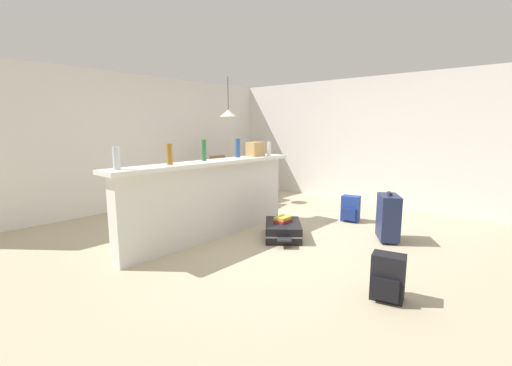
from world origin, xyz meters
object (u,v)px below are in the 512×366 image
at_px(bottle_clear, 116,158).
at_px(grocery_bag, 255,149).
at_px(dining_table, 231,170).
at_px(suitcase_flat_black, 283,230).
at_px(backpack_blue, 350,209).
at_px(dining_chair_far_side, 215,175).
at_px(bottle_amber, 170,154).
at_px(bottle_blue, 238,148).
at_px(bottle_green, 204,150).
at_px(book_stack, 283,219).
at_px(bottle_white, 269,149).
at_px(suitcase_upright_navy, 388,217).
at_px(backpack_black, 388,278).
at_px(pendant_lamp, 228,113).
at_px(dining_chair_near_partition, 248,180).

distance_m(bottle_clear, grocery_bag, 2.28).
bearing_deg(grocery_bag, dining_table, 58.40).
distance_m(suitcase_flat_black, backpack_blue, 1.45).
height_order(bottle_clear, dining_chair_far_side, bottle_clear).
relative_size(grocery_bag, dining_chair_far_side, 0.28).
distance_m(bottle_amber, bottle_blue, 1.26).
bearing_deg(suitcase_flat_black, bottle_green, 129.68).
relative_size(suitcase_flat_black, backpack_blue, 2.03).
height_order(bottle_amber, book_stack, bottle_amber).
xyz_separation_m(bottle_green, dining_table, (1.91, 1.41, -0.57)).
relative_size(bottle_white, suitcase_upright_navy, 0.33).
relative_size(bottle_blue, book_stack, 1.17).
distance_m(bottle_amber, bottle_green, 0.59).
bearing_deg(backpack_black, pendant_lamp, 63.89).
height_order(bottle_white, pendant_lamp, pendant_lamp).
height_order(bottle_blue, dining_chair_near_partition, bottle_blue).
bearing_deg(bottle_green, suitcase_upright_navy, -52.20).
height_order(bottle_white, suitcase_flat_black, bottle_white).
distance_m(bottle_white, dining_chair_far_side, 2.24).
relative_size(bottle_white, backpack_black, 0.53).
bearing_deg(bottle_amber, grocery_bag, 0.36).
xyz_separation_m(grocery_bag, dining_chair_near_partition, (0.81, 0.89, -0.67)).
bearing_deg(dining_chair_near_partition, backpack_black, -119.35).
xyz_separation_m(dining_table, dining_chair_far_side, (0.00, 0.49, -0.13)).
relative_size(grocery_bag, backpack_blue, 0.62).
height_order(bottle_white, suitcase_upright_navy, bottle_white).
bearing_deg(pendant_lamp, bottle_white, -111.53).
bearing_deg(suitcase_upright_navy, bottle_clear, 145.51).
xyz_separation_m(suitcase_upright_navy, backpack_black, (-1.63, -0.61, -0.13)).
xyz_separation_m(bottle_green, bottle_blue, (0.67, 0.02, -0.00)).
height_order(bottle_green, pendant_lamp, pendant_lamp).
bearing_deg(book_stack, suitcase_flat_black, -134.89).
relative_size(bottle_clear, book_stack, 1.04).
bearing_deg(book_stack, dining_table, 61.73).
bearing_deg(bottle_clear, pendant_lamp, 25.11).
relative_size(suitcase_flat_black, backpack_black, 2.03).
bearing_deg(bottle_green, dining_chair_near_partition, 25.00).
relative_size(pendant_lamp, book_stack, 3.42).
distance_m(dining_table, dining_chair_far_side, 0.51).
xyz_separation_m(suitcase_upright_navy, book_stack, (-0.81, 1.17, -0.07)).
xyz_separation_m(dining_chair_near_partition, pendant_lamp, (0.02, 0.56, 1.28)).
bearing_deg(suitcase_upright_navy, dining_chair_far_side, 84.38).
relative_size(bottle_amber, bottle_green, 0.89).
relative_size(bottle_green, grocery_bag, 1.09).
relative_size(bottle_green, backpack_blue, 0.68).
bearing_deg(grocery_bag, bottle_green, 177.96).
bearing_deg(backpack_black, dining_chair_near_partition, 60.65).
height_order(dining_table, backpack_blue, dining_table).
relative_size(backpack_black, book_stack, 1.76).
xyz_separation_m(dining_chair_near_partition, backpack_blue, (0.28, -2.00, -0.31)).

